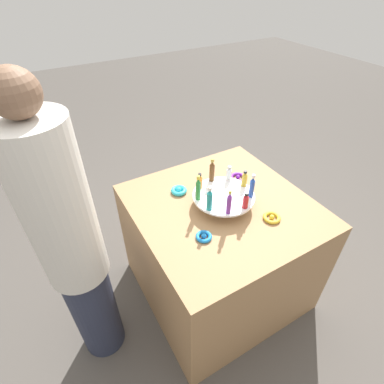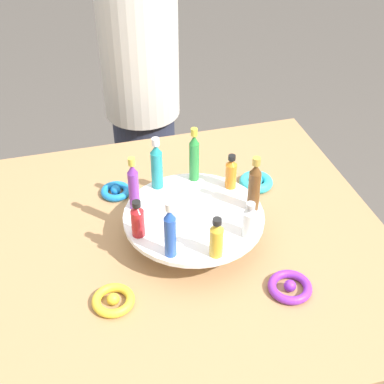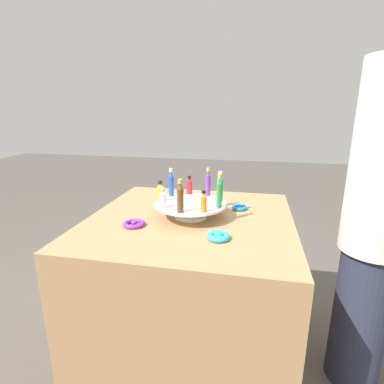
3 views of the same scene
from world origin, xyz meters
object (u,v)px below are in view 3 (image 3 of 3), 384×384
at_px(bottle_red, 189,186).
at_px(ribbon_bow_teal, 218,236).
at_px(bottle_brown, 180,197).
at_px(display_stand, 191,206).
at_px(ribbon_bow_gold, 171,199).
at_px(bottle_green, 219,192).
at_px(bottle_orange, 203,202).
at_px(person_figure, 377,220).
at_px(bottle_purple, 208,183).
at_px(bottle_blue, 171,183).
at_px(bottle_teal, 220,187).
at_px(bottle_gold, 160,192).
at_px(ribbon_bow_blue, 239,207).
at_px(ribbon_bow_purple, 134,224).
at_px(bottle_clear, 163,199).

xyz_separation_m(bottle_red, ribbon_bow_teal, (0.36, 0.20, -0.10)).
height_order(bottle_red, bottle_brown, bottle_brown).
relative_size(display_stand, ribbon_bow_gold, 3.64).
bearing_deg(bottle_green, bottle_orange, -35.65).
xyz_separation_m(ribbon_bow_teal, person_figure, (-0.20, 0.64, 0.04)).
height_order(bottle_purple, ribbon_bow_teal, bottle_purple).
relative_size(bottle_brown, bottle_green, 0.97).
height_order(bottle_blue, bottle_orange, bottle_blue).
bearing_deg(bottle_brown, bottle_teal, 144.35).
relative_size(bottle_gold, bottle_orange, 1.06).
relative_size(bottle_orange, bottle_green, 0.63).
xyz_separation_m(bottle_purple, bottle_green, (0.17, 0.08, 0.00)).
distance_m(ribbon_bow_blue, person_figure, 0.61).
bearing_deg(ribbon_bow_teal, bottle_gold, -124.95).
xyz_separation_m(bottle_orange, person_figure, (-0.10, 0.72, -0.06)).
height_order(bottle_orange, person_figure, person_figure).
distance_m(bottle_brown, ribbon_bow_gold, 0.42).
xyz_separation_m(bottle_red, ribbon_bow_blue, (-0.02, 0.26, -0.11)).
xyz_separation_m(bottle_purple, bottle_red, (-0.01, -0.10, -0.02)).
bearing_deg(bottle_teal, bottle_orange, -15.65).
bearing_deg(ribbon_bow_purple, ribbon_bow_teal, 80.53).
bearing_deg(bottle_clear, bottle_gold, -155.65).
relative_size(display_stand, bottle_clear, 3.68).
bearing_deg(bottle_teal, bottle_green, 4.35).
xyz_separation_m(bottle_gold, ribbon_bow_gold, (-0.23, -0.02, -0.11)).
relative_size(display_stand, ribbon_bow_teal, 3.63).
bearing_deg(bottle_clear, bottle_red, 164.35).
relative_size(bottle_teal, bottle_orange, 1.50).
height_order(bottle_red, bottle_blue, bottle_blue).
bearing_deg(ribbon_bow_purple, display_stand, 125.53).
bearing_deg(ribbon_bow_gold, bottle_gold, 3.70).
xyz_separation_m(bottle_clear, ribbon_bow_purple, (0.06, -0.12, -0.11)).
height_order(bottle_blue, bottle_gold, bottle_blue).
height_order(bottle_green, ribbon_bow_purple, bottle_green).
xyz_separation_m(display_stand, ribbon_bow_purple, (0.16, -0.22, -0.04)).
height_order(bottle_clear, ribbon_bow_blue, bottle_clear).
bearing_deg(ribbon_bow_gold, bottle_red, 56.09).
bearing_deg(bottle_clear, bottle_blue, -175.65).
height_order(bottle_brown, ribbon_bow_purple, bottle_brown).
relative_size(bottle_clear, ribbon_bow_blue, 1.13).
bearing_deg(ribbon_bow_teal, display_stand, -144.47).
xyz_separation_m(bottle_purple, person_figure, (0.15, 0.74, -0.08)).
distance_m(display_stand, bottle_green, 0.17).
bearing_deg(bottle_teal, ribbon_bow_teal, 5.57).
distance_m(bottle_blue, bottle_clear, 0.19).
distance_m(bottle_purple, bottle_gold, 0.25).
bearing_deg(bottle_green, display_stand, -105.65).
bearing_deg(bottle_clear, person_figure, 94.96).
xyz_separation_m(bottle_blue, bottle_brown, (0.23, 0.10, 0.00)).
bearing_deg(bottle_orange, ribbon_bow_gold, -144.88).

